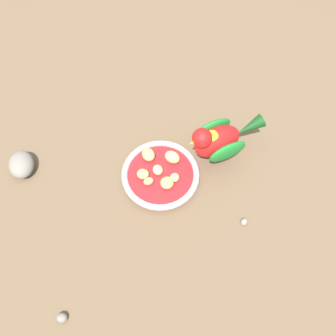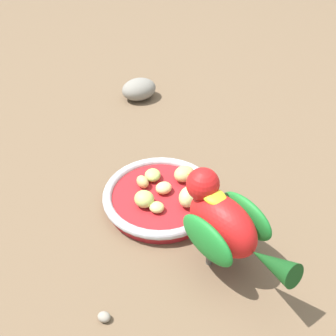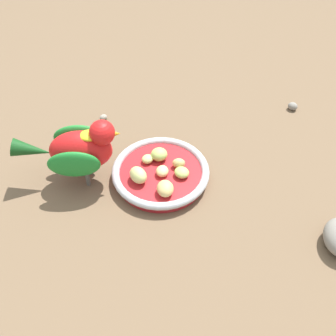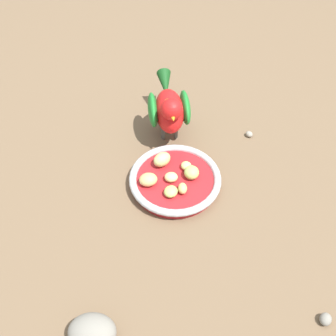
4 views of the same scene
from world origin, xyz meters
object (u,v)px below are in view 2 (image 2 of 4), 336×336
apple_piece_2 (157,207)px  apple_piece_4 (144,199)px  parrot (225,223)px  apple_piece_1 (164,188)px  pebble_1 (104,317)px  apple_piece_5 (143,182)px  apple_piece_6 (184,174)px  rock_large (139,89)px  feeding_bowl (161,196)px  apple_piece_0 (189,196)px  apple_piece_3 (153,175)px

apple_piece_2 → apple_piece_4: 0.03m
apple_piece_2 → parrot: 0.14m
apple_piece_1 → pebble_1: size_ratio=1.57×
pebble_1 → apple_piece_5: bearing=104.0°
apple_piece_6 → pebble_1: (0.00, -0.28, -0.03)m
apple_piece_1 → rock_large: size_ratio=0.35×
feeding_bowl → pebble_1: bearing=-84.5°
apple_piece_0 → apple_piece_6: bearing=119.2°
apple_piece_1 → apple_piece_5: apple_piece_5 is taller
apple_piece_3 → apple_piece_5: bearing=-110.2°
feeding_bowl → apple_piece_4: 0.04m
feeding_bowl → apple_piece_1: (0.00, 0.01, 0.01)m
apple_piece_4 → rock_large: (-0.17, 0.33, -0.01)m
apple_piece_1 → apple_piece_4: (-0.02, -0.04, 0.00)m
feeding_bowl → parrot: (0.13, -0.08, 0.07)m
apple_piece_2 → pebble_1: (0.01, -0.19, -0.02)m
apple_piece_3 → parrot: parrot is taller
feeding_bowl → apple_piece_2: (0.01, -0.04, 0.01)m
apple_piece_2 → apple_piece_3: (-0.04, 0.07, 0.00)m
apple_piece_1 → apple_piece_2: apple_piece_1 is taller
apple_piece_3 → rock_large: bearing=121.2°
rock_large → pebble_1: bearing=-68.2°
apple_piece_5 → pebble_1: size_ratio=1.45×
pebble_1 → apple_piece_0: bearing=83.4°
feeding_bowl → apple_piece_3: (-0.03, 0.03, 0.01)m
apple_piece_2 → pebble_1: 0.20m
apple_piece_3 → apple_piece_6: bearing=24.1°
apple_piece_3 → apple_piece_5: size_ratio=1.16×
feeding_bowl → parrot: 0.17m
apple_piece_1 → apple_piece_3: same height
apple_piece_4 → pebble_1: 0.20m
rock_large → apple_piece_0: bearing=-51.0°
apple_piece_0 → apple_piece_2: (-0.04, -0.04, -0.01)m
apple_piece_0 → apple_piece_3: bearing=159.2°
apple_piece_6 → rock_large: size_ratio=0.48×
apple_piece_3 → feeding_bowl: bearing=-45.4°
apple_piece_6 → apple_piece_5: bearing=-141.7°
apple_piece_0 → pebble_1: size_ratio=2.26×
feeding_bowl → apple_piece_5: bearing=172.4°
apple_piece_3 → rock_large: rock_large is taller
apple_piece_5 → apple_piece_1: bearing=2.1°
apple_piece_0 → pebble_1: apple_piece_0 is taller
parrot → pebble_1: size_ratio=10.97×
apple_piece_2 → rock_large: 0.39m
apple_piece_1 → parrot: bearing=-33.2°
apple_piece_1 → apple_piece_6: (0.02, 0.04, 0.00)m
feeding_bowl → parrot: size_ratio=1.00×
apple_piece_2 → rock_large: rock_large is taller
apple_piece_0 → parrot: size_ratio=0.21×
apple_piece_0 → apple_piece_6: 0.06m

